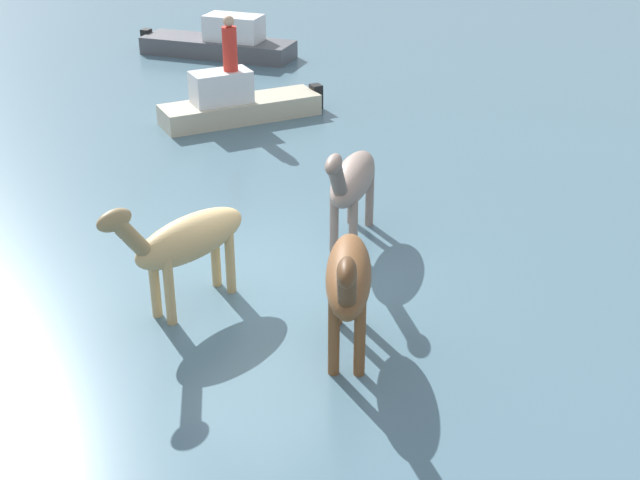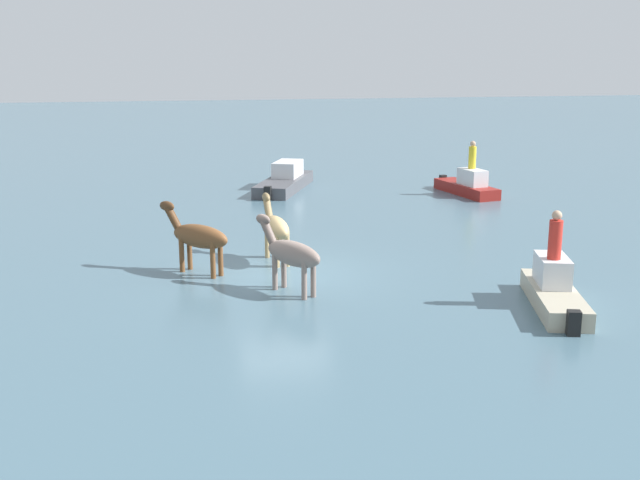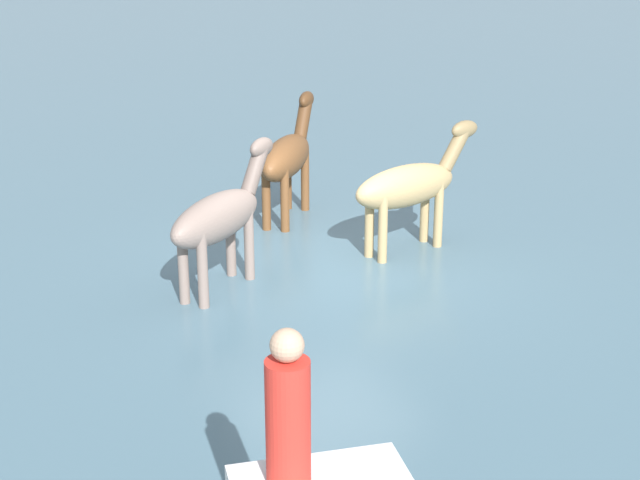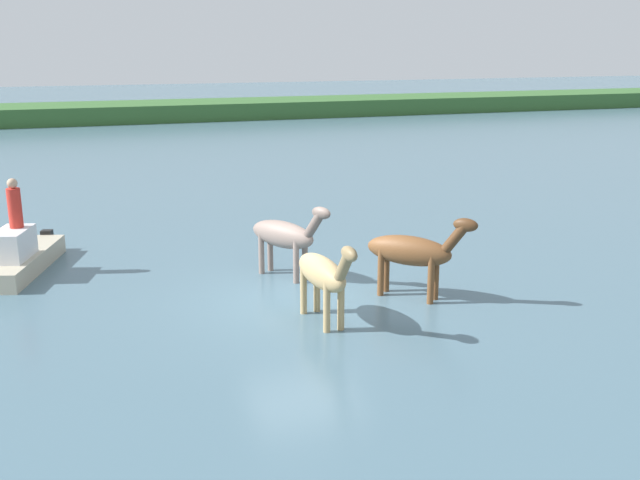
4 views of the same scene
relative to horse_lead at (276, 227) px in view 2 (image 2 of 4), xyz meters
The scene contains 9 objects.
ground_plane 1.78m from the horse_lead, 89.16° to the left, with size 171.33×171.33×0.00m, color #476675.
horse_lead is the anchor object (origin of this frame).
horse_pinto_flank 3.09m from the horse_lead, 88.10° to the left, with size 1.57×2.27×1.88m.
horse_rear_stallion 2.45m from the horse_lead, 18.93° to the left, with size 1.98×2.06×1.93m.
boat_launch_far 8.13m from the horse_lead, 136.74° to the left, with size 2.01×3.82×1.31m.
boat_dinghy_port 13.52m from the horse_lead, 137.34° to the right, with size 1.65×4.04×1.31m.
boat_motor_center 12.43m from the horse_lead, 100.99° to the right, with size 3.56×5.48×1.36m.
person_boatman_standing 8.03m from the horse_lead, 137.47° to the left, with size 0.32×0.32×1.19m.
person_watcher_seated 13.50m from the horse_lead, 138.13° to the right, with size 0.32×0.32×1.19m.
Camera 2 is at (3.35, 19.90, 5.91)m, focal length 42.44 mm.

